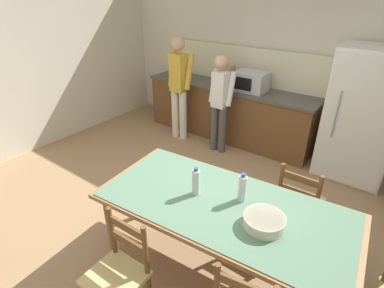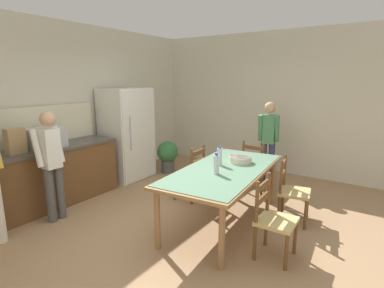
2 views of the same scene
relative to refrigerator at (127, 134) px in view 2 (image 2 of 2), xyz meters
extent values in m
plane|color=#9E7A56|center=(-1.14, -2.19, -0.89)|extent=(8.32, 8.32, 0.00)
cube|color=beige|center=(-1.14, 0.47, 0.56)|extent=(6.52, 0.12, 2.90)
cube|color=beige|center=(2.12, -2.19, 0.56)|extent=(0.12, 5.20, 2.90)
cube|color=brown|center=(-2.04, 0.04, -0.44)|extent=(2.95, 0.62, 0.89)
cube|color=#4C4742|center=(-2.04, 0.04, 0.02)|extent=(2.99, 0.66, 0.04)
cube|color=beige|center=(-2.04, 0.35, 0.34)|extent=(2.95, 0.03, 0.60)
cube|color=silver|center=(0.00, 0.01, 0.00)|extent=(0.88, 0.68, 1.78)
cube|color=silver|center=(0.00, -0.34, 0.00)|extent=(0.84, 0.02, 1.71)
cylinder|color=#A5AAB2|center=(-0.26, -0.36, 0.09)|extent=(0.02, 0.02, 0.62)
cube|color=#B2B7BC|center=(-1.64, 0.02, 0.19)|extent=(0.50, 0.38, 0.30)
cube|color=black|center=(-1.69, -0.17, 0.19)|extent=(0.30, 0.01, 0.19)
cube|color=tan|center=(-2.08, 0.01, 0.22)|extent=(0.24, 0.16, 0.36)
cylinder|color=olive|center=(-1.59, -2.98, -0.52)|extent=(0.07, 0.07, 0.73)
cylinder|color=olive|center=(0.38, -2.82, -0.52)|extent=(0.07, 0.07, 0.73)
cylinder|color=olive|center=(-1.65, -2.16, -0.52)|extent=(0.07, 0.07, 0.73)
cylinder|color=olive|center=(0.32, -2.01, -0.52)|extent=(0.07, 0.07, 0.73)
cube|color=olive|center=(-0.63, -2.49, -0.14)|extent=(2.25, 1.18, 0.04)
cube|color=#567A60|center=(-0.63, -2.49, -0.12)|extent=(2.16, 1.13, 0.01)
cylinder|color=silver|center=(-0.90, -2.51, 0.01)|extent=(0.07, 0.07, 0.24)
cylinder|color=#2D51B2|center=(-0.90, -2.51, 0.14)|extent=(0.04, 0.04, 0.03)
cylinder|color=silver|center=(-0.53, -2.36, 0.01)|extent=(0.07, 0.07, 0.24)
cylinder|color=#2D51B2|center=(-0.53, -2.36, 0.14)|extent=(0.04, 0.04, 0.03)
cylinder|color=beige|center=(-0.25, -2.54, -0.07)|extent=(0.32, 0.32, 0.09)
cylinder|color=beige|center=(-0.25, -2.54, -0.03)|extent=(0.31, 0.31, 0.02)
cylinder|color=brown|center=(0.95, -2.56, -0.68)|extent=(0.04, 0.04, 0.41)
cylinder|color=brown|center=(0.95, -2.20, -0.68)|extent=(0.04, 0.04, 0.41)
cylinder|color=brown|center=(0.61, -2.56, -0.68)|extent=(0.04, 0.04, 0.41)
cylinder|color=brown|center=(0.61, -2.20, -0.68)|extent=(0.04, 0.04, 0.41)
cube|color=tan|center=(0.78, -2.38, -0.46)|extent=(0.40, 0.42, 0.04)
cylinder|color=brown|center=(0.61, -2.56, -0.21)|extent=(0.04, 0.04, 0.46)
cylinder|color=brown|center=(0.61, -2.20, -0.21)|extent=(0.04, 0.04, 0.46)
cube|color=brown|center=(0.61, -2.38, -0.08)|extent=(0.03, 0.36, 0.07)
cube|color=brown|center=(0.61, -2.38, -0.23)|extent=(0.03, 0.36, 0.07)
cylinder|color=brown|center=(-0.23, -3.49, -0.68)|extent=(0.04, 0.04, 0.41)
cylinder|color=brown|center=(0.13, -3.42, -0.68)|extent=(0.04, 0.04, 0.41)
cylinder|color=brown|center=(-0.29, -3.15, -0.68)|extent=(0.04, 0.04, 0.41)
cylinder|color=brown|center=(0.07, -3.09, -0.68)|extent=(0.04, 0.04, 0.41)
cube|color=tan|center=(-0.08, -3.29, -0.46)|extent=(0.48, 0.47, 0.04)
cylinder|color=brown|center=(-0.29, -3.15, -0.21)|extent=(0.04, 0.04, 0.46)
cylinder|color=brown|center=(0.07, -3.09, -0.21)|extent=(0.04, 0.04, 0.46)
cube|color=brown|center=(-0.11, -3.12, -0.08)|extent=(0.36, 0.08, 0.07)
cube|color=brown|center=(-0.11, -3.12, -0.23)|extent=(0.36, 0.08, 0.07)
cylinder|color=brown|center=(-0.03, -1.45, -0.68)|extent=(0.04, 0.04, 0.41)
cylinder|color=brown|center=(-0.39, -1.45, -0.68)|extent=(0.04, 0.04, 0.41)
cylinder|color=brown|center=(-0.03, -1.79, -0.68)|extent=(0.04, 0.04, 0.41)
cylinder|color=brown|center=(-0.39, -1.79, -0.68)|extent=(0.04, 0.04, 0.41)
cube|color=tan|center=(-0.21, -1.62, -0.46)|extent=(0.42, 0.40, 0.04)
cylinder|color=brown|center=(-0.03, -1.79, -0.21)|extent=(0.04, 0.04, 0.46)
cylinder|color=brown|center=(-0.39, -1.79, -0.21)|extent=(0.04, 0.04, 0.46)
cube|color=brown|center=(-0.21, -1.79, -0.08)|extent=(0.36, 0.03, 0.07)
cube|color=brown|center=(-0.21, -1.79, -0.23)|extent=(0.36, 0.03, 0.07)
cylinder|color=brown|center=(-1.23, -3.54, -0.68)|extent=(0.04, 0.04, 0.41)
cylinder|color=brown|center=(-0.87, -3.53, -0.68)|extent=(0.04, 0.04, 0.41)
cylinder|color=brown|center=(-1.24, -3.20, -0.68)|extent=(0.04, 0.04, 0.41)
cylinder|color=brown|center=(-0.88, -3.19, -0.68)|extent=(0.04, 0.04, 0.41)
cube|color=tan|center=(-1.06, -3.37, -0.46)|extent=(0.43, 0.41, 0.04)
cylinder|color=brown|center=(-1.24, -3.20, -0.21)|extent=(0.04, 0.04, 0.46)
cylinder|color=brown|center=(-0.88, -3.19, -0.21)|extent=(0.04, 0.04, 0.46)
cube|color=brown|center=(-1.06, -3.20, -0.08)|extent=(0.36, 0.03, 0.07)
cube|color=brown|center=(-1.06, -3.20, -0.23)|extent=(0.36, 0.03, 0.07)
cylinder|color=#4C4C4C|center=(-1.96, -0.51, -0.51)|extent=(0.11, 0.11, 0.76)
cylinder|color=#4C4C4C|center=(-1.81, -0.51, -0.51)|extent=(0.11, 0.11, 0.76)
cube|color=white|center=(-1.89, -0.51, 0.14)|extent=(0.21, 0.17, 0.54)
sphere|color=tan|center=(-1.89, -0.51, 0.55)|extent=(0.20, 0.20, 0.20)
cylinder|color=white|center=(-2.04, -0.45, 0.17)|extent=(0.09, 0.21, 0.51)
cylinder|color=white|center=(-1.74, -0.45, 0.17)|extent=(0.09, 0.21, 0.51)
cylinder|color=navy|center=(1.32, -2.46, -0.51)|extent=(0.11, 0.11, 0.76)
cylinder|color=navy|center=(1.29, -2.32, -0.51)|extent=(0.11, 0.11, 0.76)
cube|color=#478456|center=(1.30, -2.39, 0.14)|extent=(0.22, 0.25, 0.54)
sphere|color=tan|center=(1.30, -2.39, 0.55)|extent=(0.20, 0.20, 0.20)
cylinder|color=#478456|center=(1.28, -2.55, 0.17)|extent=(0.22, 0.13, 0.51)
cylinder|color=#478456|center=(1.21, -2.26, 0.17)|extent=(0.22, 0.13, 0.51)
cylinder|color=#4C4C51|center=(0.72, -0.43, -0.76)|extent=(0.28, 0.28, 0.26)
sphere|color=#337038|center=(0.72, -0.43, -0.44)|extent=(0.44, 0.44, 0.44)
camera|label=1|loc=(0.33, -4.27, 1.52)|focal=28.00mm
camera|label=2|loc=(-4.07, -4.28, 1.07)|focal=28.00mm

